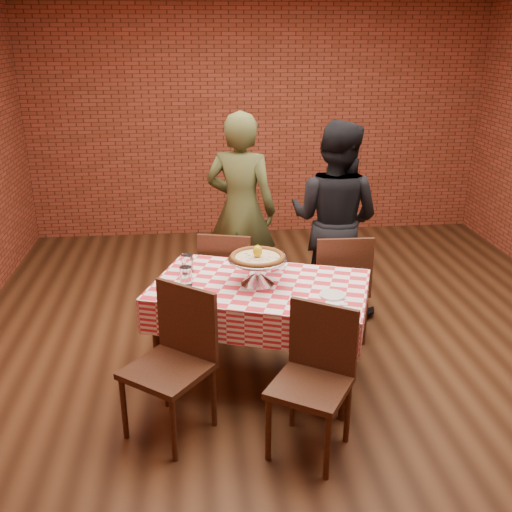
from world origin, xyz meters
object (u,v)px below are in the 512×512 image
object	(u,v)px
table	(260,333)
pizza	(258,258)
pizza_stand	(258,271)
chair_far_left	(230,279)
chair_far_right	(338,284)
chair_near_left	(167,367)
diner_black	(334,220)
water_glass_right	(187,264)
water_glass_left	(186,276)
chair_near_right	(310,387)
diner_olive	(241,210)
condiment_caddy	(277,261)

from	to	relation	value
table	pizza	size ratio (longest dim) A/B	3.82
pizza_stand	chair_far_left	distance (m)	0.91
chair_far_right	pizza	bearing A→B (deg)	40.86
chair_near_left	diner_black	xyz separation A→B (m)	(1.40, 1.63, 0.39)
water_glass_right	diner_black	distance (m)	1.51
table	pizza_stand	xyz separation A→B (m)	(-0.02, 0.01, 0.48)
table	water_glass_right	size ratio (longest dim) A/B	10.76
water_glass_left	chair_near_right	world-z (taller)	chair_near_right
water_glass_right	diner_olive	xyz separation A→B (m)	(0.48, 1.11, 0.06)
table	chair_far_left	world-z (taller)	chair_far_left
pizza_stand	chair_near_right	size ratio (longest dim) A/B	0.46
pizza_stand	chair_near_right	xyz separation A→B (m)	(0.22, -0.84, -0.40)
condiment_caddy	chair_far_right	bearing A→B (deg)	28.63
pizza	diner_black	size ratio (longest dim) A/B	0.22
water_glass_left	water_glass_right	world-z (taller)	same
table	chair_near_left	distance (m)	0.85
pizza_stand	chair_far_right	size ratio (longest dim) A/B	0.45
table	water_glass_left	bearing A→B (deg)	176.35
water_glass_left	condiment_caddy	size ratio (longest dim) A/B	0.95
chair_far_left	water_glass_left	bearing A→B (deg)	81.61
chair_far_left	diner_olive	distance (m)	0.72
chair_near_right	diner_olive	bearing A→B (deg)	128.03
condiment_caddy	diner_black	distance (m)	1.04
pizza	diner_black	distance (m)	1.32
pizza_stand	diner_olive	bearing A→B (deg)	90.21
pizza_stand	chair_far_right	bearing A→B (deg)	39.20
condiment_caddy	water_glass_right	bearing A→B (deg)	172.82
chair_near_right	diner_black	size ratio (longest dim) A/B	0.53
pizza_stand	chair_near_right	world-z (taller)	pizza_stand
chair_far_right	diner_black	bearing A→B (deg)	-95.66
pizza_stand	condiment_caddy	bearing A→B (deg)	53.58
chair_near_left	chair_far_right	xyz separation A→B (m)	(1.34, 1.16, -0.01)
pizza	chair_far_left	distance (m)	0.96
chair_far_left	pizza_stand	bearing A→B (deg)	115.74
pizza_stand	chair_far_right	xyz separation A→B (m)	(0.73, 0.59, -0.39)
condiment_caddy	pizza_stand	bearing A→B (deg)	-131.07
condiment_caddy	chair_near_left	distance (m)	1.17
pizza_stand	diner_olive	xyz separation A→B (m)	(-0.00, 1.36, 0.04)
water_glass_right	condiment_caddy	distance (m)	0.65
chair_near_left	chair_far_right	distance (m)	1.77
chair_far_left	chair_near_right	bearing A→B (deg)	117.86
chair_far_left	diner_olive	size ratio (longest dim) A/B	0.51
chair_far_right	diner_olive	distance (m)	1.14
pizza	diner_black	world-z (taller)	diner_black
diner_olive	diner_black	xyz separation A→B (m)	(0.79, -0.30, -0.02)
pizza	chair_far_left	xyz separation A→B (m)	(-0.15, 0.80, -0.50)
chair_far_right	table	bearing A→B (deg)	42.12
pizza	diner_olive	distance (m)	1.36
water_glass_left	chair_near_left	world-z (taller)	chair_near_left
pizza	chair_far_left	world-z (taller)	pizza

